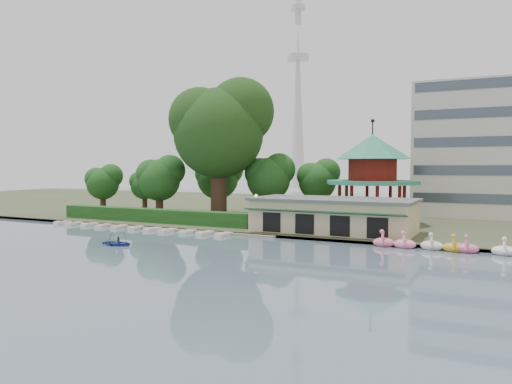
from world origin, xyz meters
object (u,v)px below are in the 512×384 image
Objects in this scene: pavilion at (372,170)px; boathouse at (333,215)px; rowboat_with_passengers at (117,241)px; dock at (155,228)px; big_tree at (220,126)px.

boathouse is at bearing -101.28° from pavilion.
rowboat_with_passengers is (-17.15, -16.88, -1.91)m from boathouse.
dock is 1.83× the size of boathouse.
pavilion is 22.05m from big_tree.
big_tree is (3.17, 11.01, 13.55)m from dock.
big_tree is (-18.83, 6.23, 11.30)m from boathouse.
rowboat_with_passengers is (-19.15, -26.91, -7.02)m from pavilion.
dock is 13.05m from rowboat_with_passengers.
rowboat_with_passengers is at bearing -135.46° from boathouse.
boathouse is at bearing 12.24° from dock.
dock is 1.68× the size of big_tree.
rowboat_with_passengers is at bearing -125.44° from pavilion.
pavilion reaches higher than dock.
rowboat_with_passengers is at bearing -68.18° from dock.
big_tree reaches higher than dock.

